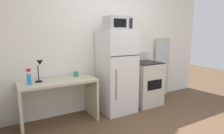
{
  "coord_description": "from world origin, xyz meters",
  "views": [
    {
      "loc": [
        -1.96,
        -1.75,
        1.53
      ],
      "look_at": [
        -0.3,
        1.1,
        0.94
      ],
      "focal_mm": 30.48,
      "sensor_mm": 36.0,
      "label": 1
    }
  ],
  "objects": [
    {
      "name": "microwave",
      "position": [
        -0.07,
        1.3,
        1.7
      ],
      "size": [
        0.46,
        0.35,
        0.26
      ],
      "color": "#B7B7BC",
      "rests_on": "refrigerator"
    },
    {
      "name": "wall_back_white",
      "position": [
        0.0,
        1.7,
        1.3
      ],
      "size": [
        5.0,
        0.1,
        2.6
      ],
      "primitive_type": "cube",
      "color": "white",
      "rests_on": "ground"
    },
    {
      "name": "spray_bottle",
      "position": [
        -1.64,
        1.32,
        0.85
      ],
      "size": [
        0.06,
        0.06,
        0.25
      ],
      "color": "#2D8CEA",
      "rests_on": "desk"
    },
    {
      "name": "coffee_mug",
      "position": [
        -0.85,
        1.46,
        0.8
      ],
      "size": [
        0.08,
        0.08,
        0.09
      ],
      "primitive_type": "cylinder",
      "color": "#338C66",
      "rests_on": "desk"
    },
    {
      "name": "refrigerator",
      "position": [
        -0.07,
        1.32,
        0.78
      ],
      "size": [
        0.62,
        0.64,
        1.57
      ],
      "color": "white",
      "rests_on": "ground"
    },
    {
      "name": "leaning_mirror",
      "position": [
        1.38,
        1.59,
        0.7
      ],
      "size": [
        0.44,
        0.03,
        1.4
      ],
      "color": "#C6B793",
      "rests_on": "ground"
    },
    {
      "name": "oven_range",
      "position": [
        0.65,
        1.33,
        0.47
      ],
      "size": [
        0.59,
        0.61,
        1.1
      ],
      "color": "beige",
      "rests_on": "ground"
    },
    {
      "name": "desk",
      "position": [
        -1.19,
        1.36,
        0.53
      ],
      "size": [
        1.25,
        0.54,
        0.75
      ],
      "color": "beige",
      "rests_on": "ground"
    },
    {
      "name": "desk_lamp",
      "position": [
        -1.47,
        1.39,
        0.99
      ],
      "size": [
        0.14,
        0.12,
        0.35
      ],
      "color": "black",
      "rests_on": "desk"
    }
  ]
}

